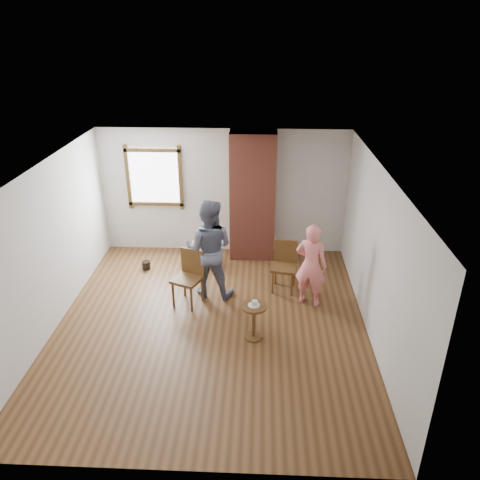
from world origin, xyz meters
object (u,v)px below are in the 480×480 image
object	(u,v)px
dining_chair_right	(285,263)
person_pink	(311,265)
side_table	(254,316)
man	(209,249)
dining_chair_left	(189,274)
stoneware_crock	(202,252)

from	to	relation	value
dining_chair_right	person_pink	xyz separation A→B (m)	(0.41, -0.51, 0.24)
person_pink	side_table	bearing A→B (deg)	69.05
dining_chair_right	man	distance (m)	1.42
dining_chair_left	person_pink	size ratio (longest dim) A/B	0.64
side_table	dining_chair_left	bearing A→B (deg)	138.52
stoneware_crock	dining_chair_left	size ratio (longest dim) A/B	0.51
person_pink	stoneware_crock	bearing A→B (deg)	-12.73
stoneware_crock	dining_chair_left	xyz separation A→B (m)	(-0.05, -1.41, 0.29)
man	person_pink	world-z (taller)	man
stoneware_crock	dining_chair_right	world-z (taller)	dining_chair_right
dining_chair_right	side_table	size ratio (longest dim) A/B	1.53
dining_chair_right	person_pink	distance (m)	0.69
side_table	dining_chair_right	bearing A→B (deg)	71.02
dining_chair_left	person_pink	world-z (taller)	person_pink
stoneware_crock	side_table	bearing A→B (deg)	-65.85
stoneware_crock	person_pink	bearing A→B (deg)	-34.22
dining_chair_left	side_table	bearing A→B (deg)	-17.90
dining_chair_left	person_pink	xyz separation A→B (m)	(2.07, 0.04, 0.21)
dining_chair_left	dining_chair_right	xyz separation A→B (m)	(1.65, 0.54, -0.03)
side_table	man	world-z (taller)	man
dining_chair_right	side_table	bearing A→B (deg)	-99.23
dining_chair_left	man	bearing A→B (deg)	65.43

